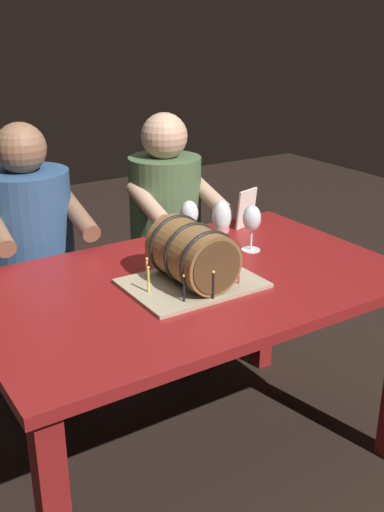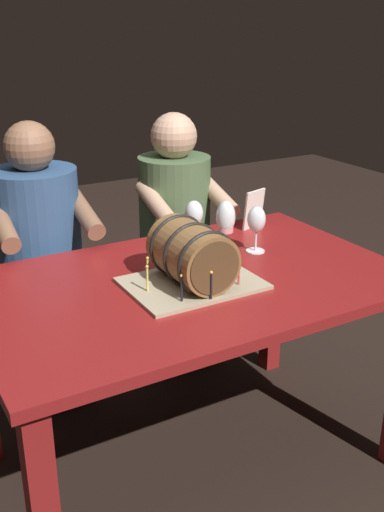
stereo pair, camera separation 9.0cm
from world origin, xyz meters
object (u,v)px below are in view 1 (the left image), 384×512
Objects in this scene: wine_glass_rose at (222,219)px; wine_glass_amber at (189,215)px; person_seated_right at (167,255)px; barrel_cake at (192,257)px; wine_glass_empty at (252,220)px; menu_card at (246,208)px; person_seated_left at (35,280)px; dining_table at (190,307)px.

wine_glass_rose is 1.10× the size of wine_glass_amber.
wine_glass_amber is at bearing -109.48° from person_seated_right.
wine_glass_amber is at bearing 58.93° from barrel_cake.
person_seated_right is at bearing 92.08° from wine_glass_empty.
wine_glass_rose is at bearing 162.34° from wine_glass_empty.
wine_glass_rose is at bearing -99.19° from person_seated_right.
barrel_cake is 2.61× the size of menu_card.
wine_glass_empty is 0.92m from person_seated_left.
person_seated_right reaches higher than dining_table.
person_seated_right is at bearing -0.03° from person_seated_left.
dining_table is at bearing -122.15° from wine_glass_amber.
wine_glass_rose is at bearing -159.97° from menu_card.
barrel_cake is at bearing -114.41° from person_seated_right.
barrel_cake is 0.85m from person_seated_right.
person_seated_left reaches higher than menu_card.
wine_glass_amber is at bearing 177.02° from menu_card.
menu_card is at bearing 33.91° from dining_table.
wine_glass_rose reaches higher than dining_table.
wine_glass_empty is 1.08× the size of menu_card.
wine_glass_amber is 0.57m from person_seated_right.
wine_glass_amber is at bearing 120.09° from wine_glass_rose.
person_seated_right is (0.15, 0.43, -0.33)m from wine_glass_amber.
wine_glass_rose is at bearing 36.70° from barrel_cake.
person_seated_right is (-0.02, 0.58, -0.32)m from wine_glass_empty.
person_seated_right reaches higher than wine_glass_amber.
wine_glass_empty is at bearing 16.58° from dining_table.
menu_card is (0.48, 0.32, 0.19)m from dining_table.
wine_glass_empty is at bearing -87.92° from person_seated_right.
barrel_cake reaches higher than dining_table.
menu_card is 0.14× the size of person_seated_left.
wine_glass_empty is 0.23m from wine_glass_amber.
barrel_cake is 0.36× the size of person_seated_right.
barrel_cake is 0.30m from wine_glass_rose.
wine_glass_rose is 0.82m from person_seated_left.
wine_glass_empty is (0.35, 0.15, 0.02)m from barrel_cake.
barrel_cake is at bearing -159.67° from menu_card.
barrel_cake reaches higher than wine_glass_amber.
dining_table is at bearing -162.15° from menu_card.
person_seated_left is at bearing 179.97° from person_seated_right.
wine_glass_rose is 0.13m from wine_glass_amber.
wine_glass_empty is at bearing -40.13° from wine_glass_amber.
wine_glass_empty reaches higher than menu_card.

